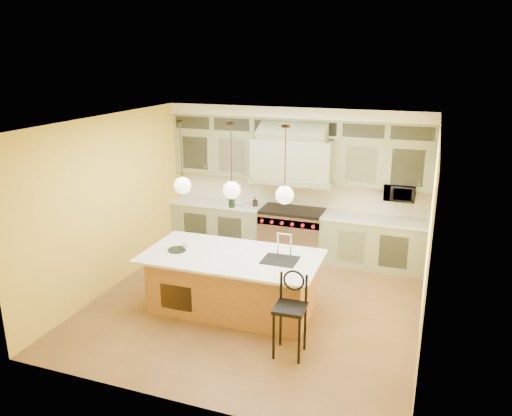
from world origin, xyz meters
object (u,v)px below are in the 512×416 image
at_px(microwave, 400,192).
at_px(counter_stool, 291,309).
at_px(range, 292,232).
at_px(kitchen_island, 233,281).

bearing_deg(microwave, counter_stool, -107.33).
relative_size(range, kitchen_island, 0.45).
bearing_deg(kitchen_island, microwave, 47.77).
bearing_deg(counter_stool, microwave, 71.04).
height_order(kitchen_island, counter_stool, kitchen_island).
xyz_separation_m(kitchen_island, microwave, (2.21, 2.50, 0.98)).
relative_size(kitchen_island, microwave, 4.94).
distance_m(counter_stool, microwave, 3.62).
bearing_deg(kitchen_island, counter_stool, -37.62).
height_order(range, counter_stool, counter_stool).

